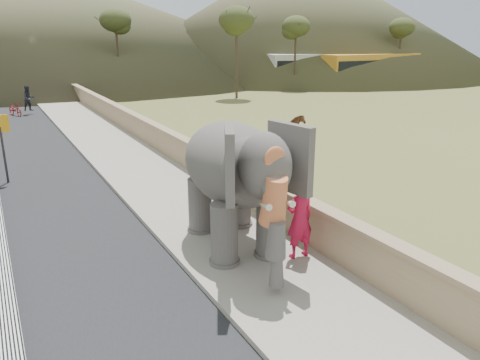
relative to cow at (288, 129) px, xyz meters
name	(u,v)px	position (x,y,z in m)	size (l,w,h in m)	color
ground	(314,315)	(-7.71, -12.29, -0.66)	(160.00, 160.00, 0.00)	olive
walkway	(147,175)	(-7.71, -2.29, -0.59)	(3.00, 120.00, 0.15)	#9E9687
parapet	(189,157)	(-6.06, -2.29, -0.11)	(0.30, 120.00, 1.10)	tan
signboard	(1,137)	(-12.21, -0.69, 0.98)	(0.60, 0.08, 2.40)	#2D2D33
cow	(288,129)	(0.00, 0.00, 0.00)	(0.72, 1.57, 1.33)	brown
distant_car	(280,80)	(13.18, 20.80, 0.06)	(1.70, 4.23, 1.44)	#BBBCC3
bus_white	(320,69)	(18.24, 21.05, 0.89)	(2.50, 11.00, 3.10)	silver
bus_orange	(371,70)	(22.65, 18.31, 0.89)	(2.50, 11.00, 3.10)	orange
hill_right	(297,12)	(28.29, 39.71, 7.34)	(56.00, 56.00, 16.00)	brown
hill_far	(49,20)	(-2.71, 57.71, 6.34)	(80.00, 80.00, 14.00)	brown
elephant_and_man	(234,182)	(-7.69, -9.05, 1.02)	(2.72, 4.53, 3.10)	#605B57
motorcyclist	(22,104)	(-10.46, 14.74, 0.09)	(1.91, 1.72, 1.88)	maroon
trees	(58,50)	(-7.77, 15.97, 3.35)	(48.25, 44.49, 9.77)	#473828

